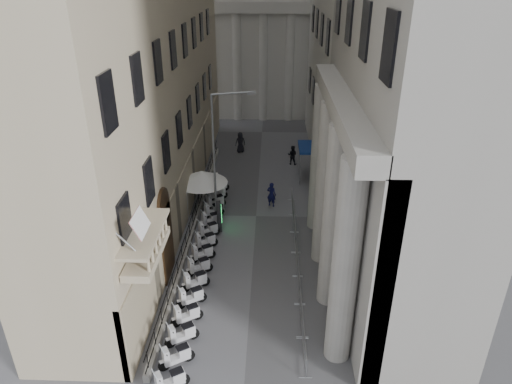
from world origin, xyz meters
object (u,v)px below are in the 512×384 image
street_lamp (219,147)px  security_tent (207,179)px  info_kiosk (219,216)px  pedestrian_b (292,155)px  pedestrian_a (271,194)px

street_lamp → security_tent: bearing=115.1°
info_kiosk → pedestrian_b: 13.12m
info_kiosk → street_lamp: bearing=79.0°
info_kiosk → pedestrian_b: size_ratio=1.09×
street_lamp → info_kiosk: (-0.03, -1.40, -4.56)m
security_tent → pedestrian_b: 11.46m
security_tent → info_kiosk: 3.31m
street_lamp → info_kiosk: street_lamp is taller
security_tent → info_kiosk: security_tent is taller
info_kiosk → security_tent: bearing=102.5°
pedestrian_a → security_tent: bearing=32.5°
street_lamp → pedestrian_a: street_lamp is taller
street_lamp → info_kiosk: bearing=-107.3°
security_tent → info_kiosk: bearing=-67.6°
street_lamp → pedestrian_a: size_ratio=4.73×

